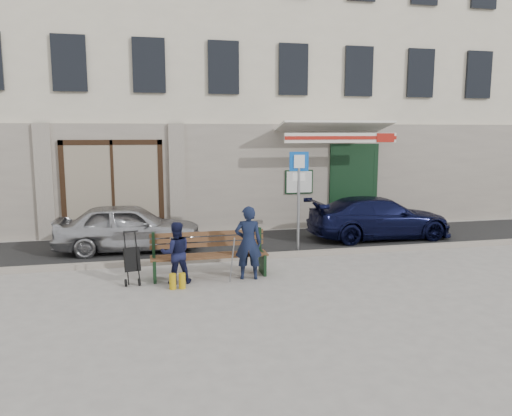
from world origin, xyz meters
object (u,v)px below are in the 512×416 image
object	(u,v)px
man	(248,243)
car_navy	(379,218)
parking_sign	(299,187)
bench	(207,255)
car_silver	(129,227)
stroller	(132,261)
woman	(176,253)

from	to	relation	value
man	car_navy	bearing A→B (deg)	-135.02
parking_sign	bench	world-z (taller)	parking_sign
car_silver	stroller	bearing A→B (deg)	-174.25
bench	woman	bearing A→B (deg)	-156.37
bench	car_navy	bearing A→B (deg)	27.27
bench	woman	world-z (taller)	woman
bench	woman	size ratio (longest dim) A/B	1.95
man	stroller	xyz separation A→B (m)	(-2.30, 0.22, -0.29)
parking_sign	car_silver	bearing A→B (deg)	170.97
car_navy	parking_sign	world-z (taller)	parking_sign
parking_sign	stroller	xyz separation A→B (m)	(-3.94, -1.61, -1.20)
car_navy	car_silver	bearing A→B (deg)	90.54
car_silver	parking_sign	world-z (taller)	parking_sign
man	stroller	bearing A→B (deg)	5.24
bench	woman	xyz separation A→B (m)	(-0.65, -0.29, 0.16)
parking_sign	man	size ratio (longest dim) A/B	1.66
car_navy	stroller	bearing A→B (deg)	113.13
bench	parking_sign	bearing A→B (deg)	31.65
car_silver	parking_sign	xyz separation A→B (m)	(4.06, -1.18, 1.05)
parking_sign	woman	distance (m)	3.72
bench	man	world-z (taller)	man
car_silver	parking_sign	size ratio (longest dim) A/B	1.43
parking_sign	bench	bearing A→B (deg)	-141.14
woman	car_navy	bearing A→B (deg)	-156.72
man	woman	distance (m)	1.46
car_navy	man	size ratio (longest dim) A/B	2.69
man	woman	size ratio (longest dim) A/B	1.22
car_navy	man	distance (m)	5.33
car_silver	man	size ratio (longest dim) A/B	2.38
car_silver	car_navy	size ratio (longest dim) A/B	0.89
car_silver	woman	bearing A→B (deg)	-158.60
car_navy	man	world-z (taller)	man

